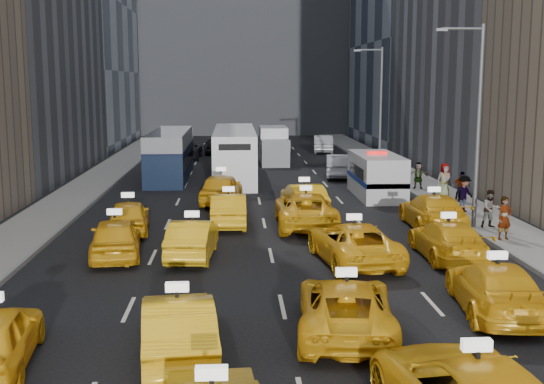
# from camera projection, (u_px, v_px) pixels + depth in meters

# --- Properties ---
(ground) EXTENTS (160.00, 160.00, 0.00)m
(ground) POSITION_uv_depth(u_px,v_px,m) (288.00, 331.00, 18.16)
(ground) COLOR black
(ground) RESTS_ON ground
(sidewalk_west) EXTENTS (3.00, 90.00, 0.15)m
(sidewalk_west) POSITION_uv_depth(u_px,v_px,m) (87.00, 187.00, 42.20)
(sidewalk_west) COLOR gray
(sidewalk_west) RESTS_ON ground
(sidewalk_east) EXTENTS (3.00, 90.00, 0.15)m
(sidewalk_east) POSITION_uv_depth(u_px,v_px,m) (421.00, 185.00, 43.37)
(sidewalk_east) COLOR gray
(sidewalk_east) RESTS_ON ground
(curb_west) EXTENTS (0.15, 90.00, 0.18)m
(curb_west) POSITION_uv_depth(u_px,v_px,m) (111.00, 187.00, 42.28)
(curb_west) COLOR slate
(curb_west) RESTS_ON ground
(curb_east) EXTENTS (0.15, 90.00, 0.18)m
(curb_east) POSITION_uv_depth(u_px,v_px,m) (398.00, 185.00, 43.29)
(curb_east) COLOR slate
(curb_east) RESTS_ON ground
(streetlight_near) EXTENTS (2.15, 0.22, 9.00)m
(streetlight_near) POSITION_uv_depth(u_px,v_px,m) (476.00, 120.00, 29.71)
(streetlight_near) COLOR #595B60
(streetlight_near) RESTS_ON ground
(streetlight_far) EXTENTS (2.15, 0.22, 9.00)m
(streetlight_far) POSITION_uv_depth(u_px,v_px,m) (379.00, 104.00, 49.42)
(streetlight_far) COLOR #595B60
(streetlight_far) RESTS_ON ground
(taxi_5) EXTENTS (2.19, 4.92, 1.57)m
(taxi_5) POSITION_uv_depth(u_px,v_px,m) (178.00, 328.00, 16.22)
(taxi_5) COLOR #F7B014
(taxi_5) RESTS_ON ground
(taxi_6) EXTENTS (3.03, 5.50, 1.46)m
(taxi_6) POSITION_uv_depth(u_px,v_px,m) (346.00, 307.00, 17.85)
(taxi_6) COLOR #F7B014
(taxi_6) RESTS_ON ground
(taxi_7) EXTENTS (2.68, 5.35, 1.49)m
(taxi_7) POSITION_uv_depth(u_px,v_px,m) (496.00, 288.00, 19.44)
(taxi_7) COLOR #F7B014
(taxi_7) RESTS_ON ground
(taxi_8) EXTENTS (2.39, 4.73, 1.55)m
(taxi_8) POSITION_uv_depth(u_px,v_px,m) (115.00, 238.00, 25.59)
(taxi_8) COLOR #F7B014
(taxi_8) RESTS_ON ground
(taxi_9) EXTENTS (1.87, 4.52, 1.45)m
(taxi_9) POSITION_uv_depth(u_px,v_px,m) (192.00, 239.00, 25.62)
(taxi_9) COLOR #F7B014
(taxi_9) RESTS_ON ground
(taxi_10) EXTENTS (3.14, 5.65, 1.50)m
(taxi_10) POSITION_uv_depth(u_px,v_px,m) (354.00, 243.00, 24.86)
(taxi_10) COLOR #F7B014
(taxi_10) RESTS_ON ground
(taxi_11) EXTENTS (2.03, 4.99, 1.45)m
(taxi_11) POSITION_uv_depth(u_px,v_px,m) (448.00, 240.00, 25.44)
(taxi_11) COLOR #F7B014
(taxi_11) RESTS_ON ground
(taxi_12) EXTENTS (2.18, 4.47, 1.47)m
(taxi_12) POSITION_uv_depth(u_px,v_px,m) (129.00, 216.00, 29.80)
(taxi_12) COLOR #F7B014
(taxi_12) RESTS_ON ground
(taxi_13) EXTENTS (1.58, 4.52, 1.49)m
(taxi_13) POSITION_uv_depth(u_px,v_px,m) (229.00, 210.00, 31.30)
(taxi_13) COLOR #F7B014
(taxi_13) RESTS_ON ground
(taxi_14) EXTENTS (2.79, 5.79, 1.59)m
(taxi_14) POSITION_uv_depth(u_px,v_px,m) (306.00, 210.00, 30.99)
(taxi_14) COLOR #F7B014
(taxi_14) RESTS_ON ground
(taxi_15) EXTENTS (2.43, 5.56, 1.59)m
(taxi_15) POSITION_uv_depth(u_px,v_px,m) (433.00, 212.00, 30.56)
(taxi_15) COLOR #F7B014
(taxi_15) RESTS_ON ground
(taxi_16) EXTENTS (2.56, 5.12, 1.68)m
(taxi_16) POSITION_uv_depth(u_px,v_px,m) (221.00, 188.00, 36.91)
(taxi_16) COLOR #F7B014
(taxi_16) RESTS_ON ground
(taxi_17) EXTENTS (2.15, 4.76, 1.52)m
(taxi_17) POSITION_uv_depth(u_px,v_px,m) (304.00, 199.00, 34.18)
(taxi_17) COLOR #F7B014
(taxi_17) RESTS_ON ground
(nypd_van) EXTENTS (3.01, 6.35, 2.63)m
(nypd_van) POSITION_uv_depth(u_px,v_px,m) (376.00, 176.00, 39.11)
(nypd_van) COLOR silver
(nypd_van) RESTS_ON ground
(double_decker) EXTENTS (3.47, 11.13, 3.19)m
(double_decker) POSITION_uv_depth(u_px,v_px,m) (170.00, 155.00, 46.57)
(double_decker) COLOR black
(double_decker) RESTS_ON ground
(city_bus) EXTENTS (2.88, 13.02, 3.36)m
(city_bus) POSITION_uv_depth(u_px,v_px,m) (235.00, 154.00, 46.49)
(city_bus) COLOR white
(city_bus) RESTS_ON ground
(box_truck) EXTENTS (2.89, 6.55, 2.90)m
(box_truck) POSITION_uv_depth(u_px,v_px,m) (274.00, 146.00, 55.19)
(box_truck) COLOR white
(box_truck) RESTS_ON ground
(misc_car_0) EXTENTS (2.33, 5.08, 1.61)m
(misc_car_0) POSITION_uv_depth(u_px,v_px,m) (339.00, 166.00, 47.08)
(misc_car_0) COLOR #999AA0
(misc_car_0) RESTS_ON ground
(misc_car_1) EXTENTS (2.74, 5.59, 1.53)m
(misc_car_1) POSITION_uv_depth(u_px,v_px,m) (186.00, 150.00, 58.24)
(misc_car_1) COLOR black
(misc_car_1) RESTS_ON ground
(misc_car_2) EXTENTS (2.72, 5.61, 1.57)m
(misc_car_2) POSITION_uv_depth(u_px,v_px,m) (279.00, 144.00, 63.39)
(misc_car_2) COLOR slate
(misc_car_2) RESTS_ON ground
(misc_car_3) EXTENTS (2.10, 4.62, 1.54)m
(misc_car_3) POSITION_uv_depth(u_px,v_px,m) (214.00, 146.00, 62.21)
(misc_car_3) COLOR black
(misc_car_3) RESTS_ON ground
(misc_car_4) EXTENTS (2.23, 5.09, 1.63)m
(misc_car_4) POSITION_uv_depth(u_px,v_px,m) (323.00, 144.00, 63.54)
(misc_car_4) COLOR #A0A1A8
(misc_car_4) RESTS_ON ground
(pedestrian_0) EXTENTS (0.75, 0.60, 1.79)m
(pedestrian_0) POSITION_uv_depth(u_px,v_px,m) (505.00, 218.00, 27.85)
(pedestrian_0) COLOR gray
(pedestrian_0) RESTS_ON sidewalk_east
(pedestrian_1) EXTENTS (0.86, 0.52, 1.69)m
(pedestrian_1) POSITION_uv_depth(u_px,v_px,m) (491.00, 209.00, 30.16)
(pedestrian_1) COLOR gray
(pedestrian_1) RESTS_ON sidewalk_east
(pedestrian_2) EXTENTS (1.27, 0.92, 1.82)m
(pedestrian_2) POSITION_uv_depth(u_px,v_px,m) (464.00, 194.00, 33.78)
(pedestrian_2) COLOR gray
(pedestrian_2) RESTS_ON sidewalk_east
(pedestrian_3) EXTENTS (0.98, 0.47, 1.64)m
(pedestrian_3) POSITION_uv_depth(u_px,v_px,m) (461.00, 187.00, 36.63)
(pedestrian_3) COLOR gray
(pedestrian_3) RESTS_ON sidewalk_east
(pedestrian_4) EXTENTS (1.01, 0.67, 1.90)m
(pedestrian_4) POSITION_uv_depth(u_px,v_px,m) (444.00, 180.00, 38.16)
(pedestrian_4) COLOR gray
(pedestrian_4) RESTS_ON sidewalk_east
(pedestrian_5) EXTENTS (1.55, 0.84, 1.61)m
(pedestrian_5) POSITION_uv_depth(u_px,v_px,m) (418.00, 175.00, 41.22)
(pedestrian_5) COLOR gray
(pedestrian_5) RESTS_ON sidewalk_east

